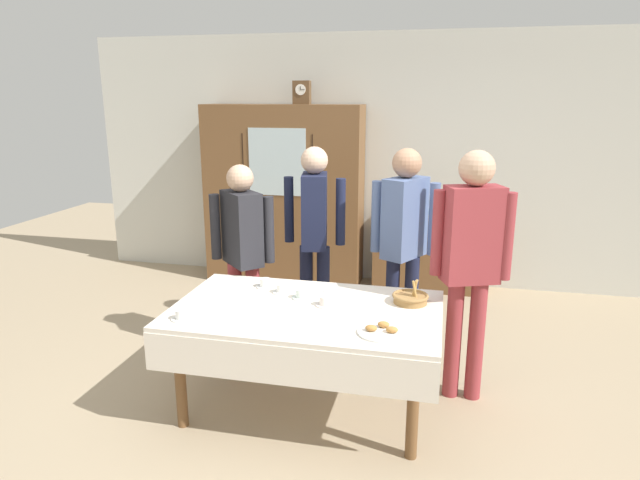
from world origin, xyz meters
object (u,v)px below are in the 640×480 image
object	(u,v)px
person_by_cabinet	(471,252)
tea_cup_front_edge	(325,302)
bread_basket	(410,298)
person_behind_table_left	(242,243)
person_beside_shelf	(404,233)
person_near_right_end	(315,225)
mantel_clock	(302,92)
book_stack	(429,213)
tea_cup_near_right	(266,284)
pastry_plate	(382,331)
wall_cabinet	(284,195)
spoon_near_right	(322,291)
dining_table	(305,323)
bookshelf_low	(427,253)
tea_cup_back_edge	(301,294)
tea_cup_far_left	(282,289)
tea_cup_near_left	(182,315)
spoon_back_edge	(225,301)

from	to	relation	value
person_by_cabinet	tea_cup_front_edge	bearing A→B (deg)	-160.51
bread_basket	person_behind_table_left	bearing A→B (deg)	161.38
person_beside_shelf	person_near_right_end	xyz separation A→B (m)	(-0.76, 0.17, -0.01)
mantel_clock	person_near_right_end	xyz separation A→B (m)	(0.47, -1.43, -1.07)
book_stack	person_beside_shelf	size ratio (longest dim) A/B	0.11
tea_cup_near_right	pastry_plate	size ratio (longest dim) A/B	0.46
wall_cabinet	person_beside_shelf	size ratio (longest dim) A/B	1.17
wall_cabinet	spoon_near_right	xyz separation A→B (m)	(0.93, -2.24, -0.25)
dining_table	pastry_plate	world-z (taller)	pastry_plate
bookshelf_low	spoon_near_right	distance (m)	2.40
tea_cup_back_edge	person_behind_table_left	xyz separation A→B (m)	(-0.61, 0.53, 0.18)
bread_basket	bookshelf_low	bearing A→B (deg)	89.16
pastry_plate	bookshelf_low	bearing A→B (deg)	86.76
tea_cup_far_left	person_by_cabinet	xyz separation A→B (m)	(1.25, 0.15, 0.30)
tea_cup_far_left	pastry_plate	xyz separation A→B (m)	(0.75, -0.52, -0.02)
tea_cup_far_left	person_near_right_end	bearing A→B (deg)	88.70
wall_cabinet	tea_cup_far_left	xyz separation A→B (m)	(0.67, -2.32, -0.23)
tea_cup_near_right	person_by_cabinet	bearing A→B (deg)	2.78
tea_cup_near_left	bread_basket	bearing A→B (deg)	23.75
tea_cup_back_edge	spoon_near_right	bearing A→B (deg)	56.35
person_near_right_end	person_behind_table_left	size ratio (longest dim) A/B	1.07
tea_cup_front_edge	spoon_near_right	size ratio (longest dim) A/B	1.09
mantel_clock	book_stack	size ratio (longest dim) A/B	1.30
bookshelf_low	person_by_cabinet	size ratio (longest dim) A/B	0.66
dining_table	bread_basket	bearing A→B (deg)	22.64
spoon_back_edge	person_beside_shelf	xyz separation A→B (m)	(1.10, 0.97, 0.29)
tea_cup_far_left	person_near_right_end	world-z (taller)	person_near_right_end
tea_cup_front_edge	spoon_back_edge	xyz separation A→B (m)	(-0.67, -0.08, -0.02)
bread_basket	person_near_right_end	bearing A→B (deg)	134.10
book_stack	person_behind_table_left	xyz separation A→B (m)	(-1.37, -1.92, 0.09)
pastry_plate	tea_cup_back_edge	bearing A→B (deg)	143.31
tea_cup_far_left	spoon_back_edge	bearing A→B (deg)	-142.54
person_beside_shelf	pastry_plate	bearing A→B (deg)	-91.05
pastry_plate	person_behind_table_left	size ratio (longest dim) A/B	0.18
mantel_clock	spoon_back_edge	world-z (taller)	mantel_clock
book_stack	spoon_near_right	bearing A→B (deg)	-105.95
tea_cup_back_edge	spoon_back_edge	world-z (taller)	tea_cup_back_edge
wall_cabinet	pastry_plate	size ratio (longest dim) A/B	7.00
tea_cup_far_left	person_beside_shelf	distance (m)	1.09
dining_table	tea_cup_near_left	size ratio (longest dim) A/B	13.27
tea_cup_near_left	spoon_near_right	bearing A→B (deg)	42.91
book_stack	tea_cup_near_left	world-z (taller)	book_stack
bread_basket	dining_table	bearing A→B (deg)	-157.36
book_stack	spoon_near_right	distance (m)	2.38
spoon_near_right	person_beside_shelf	world-z (taller)	person_beside_shelf
tea_cup_far_left	tea_cup_near_right	size ratio (longest dim) A/B	1.00
person_beside_shelf	tea_cup_front_edge	bearing A→B (deg)	-115.88
tea_cup_far_left	wall_cabinet	bearing A→B (deg)	106.06
pastry_plate	mantel_clock	bearing A→B (deg)	113.04
dining_table	person_behind_table_left	bearing A→B (deg)	133.60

